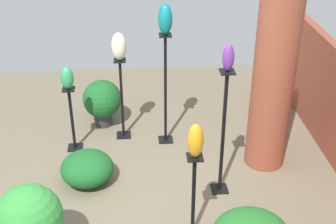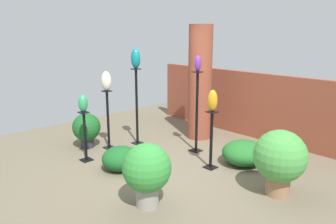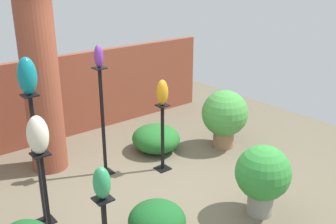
% 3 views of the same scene
% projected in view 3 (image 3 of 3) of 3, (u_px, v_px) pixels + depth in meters
% --- Properties ---
extents(ground_plane, '(8.00, 8.00, 0.00)m').
position_uv_depth(ground_plane, '(167.00, 195.00, 5.17)').
color(ground_plane, '#6B604C').
extents(brick_wall_back, '(5.60, 0.12, 1.44)m').
position_uv_depth(brick_wall_back, '(72.00, 95.00, 6.84)').
color(brick_wall_back, brown).
rests_on(brick_wall_back, ground).
extents(brick_pillar, '(0.51, 0.51, 2.45)m').
position_uv_depth(brick_pillar, '(42.00, 89.00, 5.48)').
color(brick_pillar, brown).
rests_on(brick_pillar, ground).
extents(pedestal_amber, '(0.20, 0.20, 1.01)m').
position_uv_depth(pedestal_amber, '(163.00, 141.00, 5.69)').
color(pedestal_amber, black).
rests_on(pedestal_amber, ground).
extents(pedestal_violet, '(0.20, 0.20, 1.58)m').
position_uv_depth(pedestal_violet, '(103.00, 127.00, 5.48)').
color(pedestal_violet, black).
rests_on(pedestal_violet, ground).
extents(pedestal_teal, '(0.20, 0.20, 1.58)m').
position_uv_depth(pedestal_teal, '(39.00, 167.00, 4.38)').
color(pedestal_teal, black).
rests_on(pedestal_teal, ground).
extents(pedestal_ivory, '(0.20, 0.20, 1.18)m').
position_uv_depth(pedestal_ivory, '(47.00, 211.00, 3.92)').
color(pedestal_ivory, black).
rests_on(pedestal_ivory, ground).
extents(art_vase_amber, '(0.17, 0.16, 0.36)m').
position_uv_depth(art_vase_amber, '(162.00, 92.00, 5.43)').
color(art_vase_amber, orange).
rests_on(art_vase_amber, pedestal_amber).
extents(art_vase_jade, '(0.16, 0.16, 0.31)m').
position_uv_depth(art_vase_jade, '(102.00, 183.00, 3.40)').
color(art_vase_jade, '#2D9356').
rests_on(art_vase_jade, pedestal_jade).
extents(art_vase_violet, '(0.12, 0.13, 0.30)m').
position_uv_depth(art_vase_violet, '(99.00, 56.00, 5.13)').
color(art_vase_violet, '#6B2D8C').
rests_on(art_vase_violet, pedestal_violet).
extents(art_vase_teal, '(0.20, 0.18, 0.40)m').
position_uv_depth(art_vase_teal, '(27.00, 76.00, 4.02)').
color(art_vase_teal, '#0F727A').
rests_on(art_vase_teal, pedestal_teal).
extents(art_vase_ivory, '(0.20, 0.20, 0.38)m').
position_uv_depth(art_vase_ivory, '(38.00, 135.00, 3.63)').
color(art_vase_ivory, beige).
rests_on(art_vase_ivory, pedestal_ivory).
extents(potted_plant_back_center, '(0.66, 0.66, 0.89)m').
position_uv_depth(potted_plant_back_center, '(263.00, 175.00, 4.63)').
color(potted_plant_back_center, gray).
rests_on(potted_plant_back_center, ground).
extents(potted_plant_mid_right, '(0.75, 0.75, 0.97)m').
position_uv_depth(potted_plant_mid_right, '(225.00, 115.00, 6.39)').
color(potted_plant_mid_right, '#936B4C').
rests_on(potted_plant_mid_right, ground).
extents(foliage_bed_east, '(0.76, 0.80, 0.43)m').
position_uv_depth(foliage_bed_east, '(156.00, 138.00, 6.35)').
color(foliage_bed_east, '#236B28').
rests_on(foliage_bed_east, ground).
extents(foliage_bed_west, '(0.64, 0.65, 0.40)m').
position_uv_depth(foliage_bed_west, '(157.00, 221.00, 4.33)').
color(foliage_bed_west, '#195923').
rests_on(foliage_bed_west, ground).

